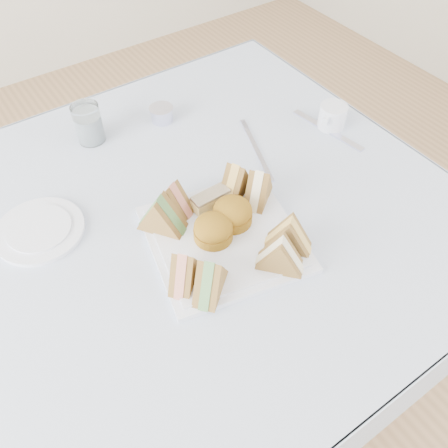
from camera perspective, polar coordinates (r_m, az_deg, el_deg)
floor at (r=1.63m, az=-1.51°, el=-16.17°), size 4.00×4.00×0.00m
table at (r=1.30m, az=-1.83°, el=-9.25°), size 0.90×0.90×0.74m
tablecloth at (r=1.00m, az=-2.35°, el=2.10°), size 1.02×1.02×0.01m
serving_plate at (r=0.93m, az=0.00°, el=-1.78°), size 0.34×0.34×0.01m
sandwich_fl_a at (r=0.84m, az=-4.85°, el=-5.26°), size 0.09×0.09×0.08m
sandwich_fl_b at (r=0.82m, az=-1.69°, el=-6.28°), size 0.10×0.09×0.08m
sandwich_fr_a at (r=0.89m, az=7.85°, el=-1.10°), size 0.09×0.10×0.08m
sandwich_fr_b at (r=0.86m, az=6.83°, el=-3.47°), size 0.09×0.09×0.08m
sandwich_bl_a at (r=0.92m, az=-7.60°, el=1.34°), size 0.09×0.10×0.09m
sandwich_bl_b at (r=0.95m, az=-6.15°, el=3.18°), size 0.07×0.09×0.08m
sandwich_br_a at (r=0.97m, az=4.19°, el=4.61°), size 0.10×0.09×0.08m
sandwich_br_b at (r=0.98m, az=1.41°, el=5.41°), size 0.10×0.08×0.08m
scone_left at (r=0.91m, az=-1.30°, el=-0.63°), size 0.10×0.10×0.05m
scone_right at (r=0.93m, az=1.03°, el=1.36°), size 0.10×0.10×0.05m
pastry_slice at (r=0.97m, az=-1.63°, el=2.87°), size 0.08×0.03×0.04m
side_plate at (r=1.02m, az=-21.28°, el=-0.72°), size 0.19×0.19×0.01m
water_glass at (r=1.18m, az=-16.01°, el=11.55°), size 0.09×0.09×0.10m
tea_strainer at (r=1.22m, az=-7.50°, el=12.90°), size 0.07×0.07×0.03m
knife at (r=1.22m, az=12.33°, el=11.00°), size 0.05×0.21×0.00m
fork at (r=1.12m, az=4.16°, el=8.44°), size 0.07×0.19×0.00m
creamer_jug at (r=1.22m, az=12.92°, el=12.51°), size 0.09×0.09×0.06m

